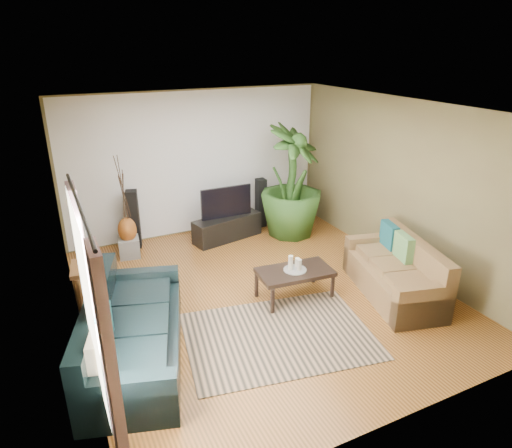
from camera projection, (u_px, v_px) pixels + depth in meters
floor at (262, 294)px, 6.77m from camera, size 5.50×5.50×0.00m
ceiling at (263, 108)px, 5.76m from camera, size 5.50×5.50×0.00m
wall_back at (197, 163)px, 8.56m from camera, size 5.00×0.00×5.00m
wall_front at (403, 306)px, 3.97m from camera, size 5.00×0.00×5.00m
wall_left at (69, 241)px, 5.25m from camera, size 0.00×5.50×5.50m
wall_right at (402, 185)px, 7.28m from camera, size 0.00×5.50×5.50m
backwall_panel at (197, 163)px, 8.55m from camera, size 4.90×0.00×4.90m
window_pane at (88, 304)px, 3.91m from camera, size 0.00×1.80×1.80m
curtain_near at (112, 380)px, 3.40m from camera, size 0.08×0.35×2.20m
curtain_far at (87, 289)px, 4.65m from camera, size 0.08×0.35×2.20m
curtain_rod at (78, 205)px, 3.59m from camera, size 0.03×1.90×0.03m
sofa_left at (135, 327)px, 5.27m from camera, size 1.64×2.52×0.85m
sofa_right at (394, 269)px, 6.61m from camera, size 1.23×1.95×0.85m
area_rug at (279, 335)px, 5.81m from camera, size 2.59×2.04×0.01m
coffee_table at (295, 283)px, 6.62m from camera, size 1.11×0.67×0.44m
candle_tray at (295, 270)px, 6.54m from camera, size 0.33×0.33×0.01m
candle_tall at (291, 263)px, 6.50m from camera, size 0.07×0.07×0.21m
candle_mid at (299, 265)px, 6.49m from camera, size 0.07×0.07×0.16m
candle_short at (297, 262)px, 6.59m from camera, size 0.07×0.07×0.14m
tv_stand at (227, 228)px, 8.57m from camera, size 1.38×0.66×0.44m
television at (226, 202)px, 8.40m from camera, size 0.97×0.05×0.58m
speaker_left at (134, 219)px, 8.13m from camera, size 0.24×0.26×1.07m
speaker_right at (261, 203)px, 9.09m from camera, size 0.18×0.20×0.98m
potted_plant at (292, 182)px, 8.49m from camera, size 1.65×1.65×2.09m
plant_pot at (290, 226)px, 8.82m from camera, size 0.39×0.39×0.30m
pedestal at (129, 247)px, 7.89m from camera, size 0.39×0.39×0.34m
vase at (127, 230)px, 7.77m from camera, size 0.31×0.31×0.44m
side_table at (94, 283)px, 6.48m from camera, size 0.62×0.62×0.58m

